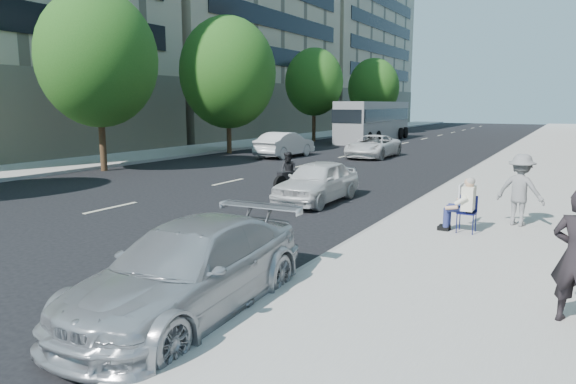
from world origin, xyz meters
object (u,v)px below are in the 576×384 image
Objects in this scene: parked_sedan at (189,270)px; bus at (374,121)px; jogger at (520,190)px; white_sedan_mid at (285,145)px; white_sedan_far at (373,146)px; motorcycle at (289,174)px; seated_protester at (463,201)px; white_sedan_near at (317,181)px.

parked_sedan is 37.79m from bus.
jogger is 8.77m from parked_sedan.
white_sedan_mid is at bearing 112.96° from parked_sedan.
motorcycle is (1.49, -12.71, -0.02)m from white_sedan_far.
bus reaches higher than motorcycle.
white_sedan_far is (-5.60, 23.01, -0.02)m from parked_sedan.
bus is (-10.43, 36.31, 0.96)m from parked_sedan.
white_sedan_near is (-4.95, 2.36, -0.21)m from seated_protester.
seated_protester reaches higher than motorcycle.
white_sedan_mid is at bearing 124.04° from white_sedan_near.
white_sedan_mid is 0.95× the size of white_sedan_far.
white_sedan_mid reaches higher than motorcycle.
seated_protester is at bearing -20.92° from motorcycle.
seated_protester is 0.29× the size of white_sedan_mid.
white_sedan_near is at bearing 126.63° from white_sedan_mid.
parked_sedan is 0.39× the size of bus.
parked_sedan is at bearing 79.30° from jogger.
seated_protester is 0.28× the size of parked_sedan.
white_sedan_near is at bearing -29.07° from motorcycle.
white_sedan_near is 0.32× the size of bus.
parked_sedan reaches higher than white_sedan_far.
motorcycle is (-1.79, 1.35, -0.03)m from white_sedan_near.
parked_sedan is at bearing -76.21° from white_sedan_far.
white_sedan_far is 14.18m from bus.
white_sedan_mid is 5.19m from white_sedan_far.
bus is at bearing 111.55° from motorcycle.
parked_sedan is 9.24m from white_sedan_near.
bus reaches higher than white_sedan_near.
parked_sedan is (-2.64, -6.59, -0.20)m from seated_protester.
bus is (-4.83, 13.30, 0.98)m from white_sedan_far.
jogger is 0.15× the size of bus.
jogger is 0.37× the size of white_sedan_far.
white_sedan_far is at bearing 104.58° from motorcycle.
motorcycle is at bearing -2.25° from jogger.
white_sedan_mid reaches higher than white_sedan_near.
white_sedan_mid reaches higher than parked_sedan.
seated_protester is at bearing 64.79° from parked_sedan.
motorcycle is 26.79m from bus.
seated_protester is 0.64× the size of motorcycle.
seated_protester is at bearing 135.00° from white_sedan_mid.
parked_sedan is 23.13m from white_sedan_mid.
seated_protester reaches higher than white_sedan_far.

